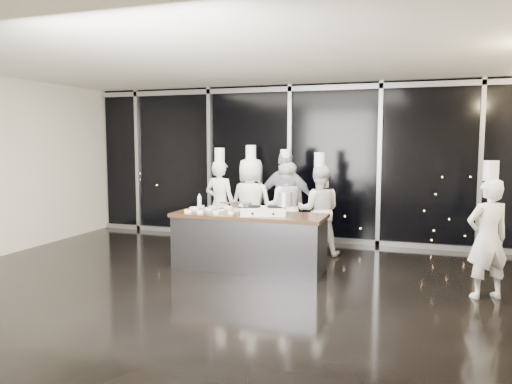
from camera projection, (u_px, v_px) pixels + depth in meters
ground at (228, 284)px, 7.22m from camera, size 9.00×9.00×0.00m
room_shell at (239, 127)px, 6.93m from camera, size 9.02×7.02×3.21m
window_wall at (290, 163)px, 10.28m from camera, size 8.90×0.11×3.20m
demo_counter at (249, 241)px, 8.02m from camera, size 2.46×0.86×0.90m
stove at (264, 211)px, 7.83m from camera, size 0.78×0.58×0.14m
frying_pan at (242, 204)px, 7.86m from camera, size 0.56×0.37×0.05m
stock_pot at (285, 199)px, 7.78m from camera, size 0.27×0.27×0.23m
prep_bowls at (221, 210)px, 8.22m from camera, size 1.39×0.70×0.05m
squeeze_bottle at (199, 201)px, 8.59m from camera, size 0.07×0.07×0.26m
chef_far_left at (220, 203)px, 9.53m from camera, size 0.66×0.48×1.92m
chef_left at (251, 204)px, 9.32m from camera, size 0.91×0.65×1.98m
chef_center at (285, 207)px, 9.20m from camera, size 0.93×0.80×1.90m
guest at (286, 201)px, 9.21m from camera, size 1.13×0.54×1.88m
chef_right at (319, 210)px, 8.96m from camera, size 0.89×0.75×1.85m
chef_side at (488, 237)px, 6.50m from camera, size 0.69×0.60×1.81m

